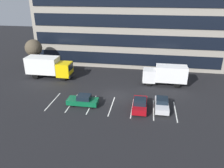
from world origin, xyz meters
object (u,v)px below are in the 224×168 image
sedan_forest (83,100)px  bare_tree (34,48)px  box_truck_white (165,74)px  sedan_maroon (140,104)px  sedan_silver (162,104)px  box_truck_yellow (48,66)px

sedan_forest → bare_tree: (-13.14, 12.43, 3.63)m
box_truck_white → sedan_maroon: bearing=-112.0°
sedan_forest → sedan_silver: bearing=4.0°
box_truck_white → sedan_maroon: size_ratio=1.64×
sedan_silver → bare_tree: (-23.61, 11.70, 3.64)m
box_truck_yellow → sedan_maroon: box_truck_yellow is taller
box_truck_yellow → sedan_silver: size_ratio=1.96×
box_truck_white → sedan_forest: bearing=-141.3°
sedan_forest → bare_tree: size_ratio=0.70×
box_truck_white → sedan_forest: box_truck_white is taller
box_truck_white → box_truck_yellow: 20.11m
sedan_silver → sedan_forest: size_ratio=0.99×
box_truck_white → box_truck_yellow: size_ratio=0.88×
sedan_silver → bare_tree: size_ratio=0.69×
sedan_silver → bare_tree: bearing=153.7°
box_truck_yellow → bare_tree: bare_tree is taller
box_truck_white → box_truck_yellow: box_truck_yellow is taller
box_truck_yellow → bare_tree: bearing=141.0°
box_truck_white → sedan_maroon: 9.65m
sedan_maroon → sedan_silver: size_ratio=1.05×
sedan_maroon → box_truck_white: bearing=68.0°
box_truck_yellow → sedan_silver: bearing=-23.1°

